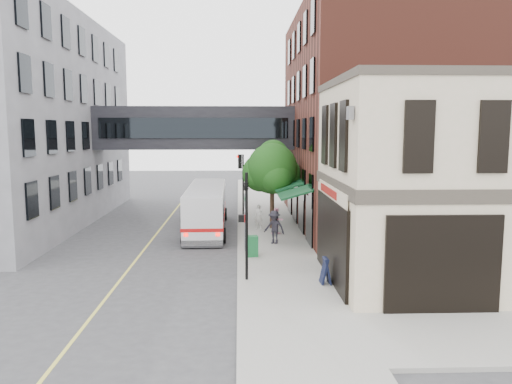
{
  "coord_description": "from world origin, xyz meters",
  "views": [
    {
      "loc": [
        0.08,
        -18.29,
        6.39
      ],
      "look_at": [
        0.86,
        4.01,
        3.59
      ],
      "focal_mm": 35.0,
      "sensor_mm": 36.0,
      "label": 1
    }
  ],
  "objects": [
    {
      "name": "skyway_bridge",
      "position": [
        -3.0,
        18.0,
        6.5
      ],
      "size": [
        14.0,
        3.18,
        3.0
      ],
      "color": "black",
      "rests_on": "ground"
    },
    {
      "name": "lane_marking",
      "position": [
        -5.0,
        10.0,
        0.01
      ],
      "size": [
        0.12,
        40.0,
        0.01
      ],
      "primitive_type": "cube",
      "color": "#D8CC4C",
      "rests_on": "ground"
    },
    {
      "name": "traffic_signal_near",
      "position": [
        0.37,
        2.0,
        2.98
      ],
      "size": [
        0.44,
        0.22,
        4.6
      ],
      "color": "black",
      "rests_on": "sidewalk_main"
    },
    {
      "name": "pedestrian_a",
      "position": [
        1.33,
        12.63,
        0.94
      ],
      "size": [
        0.68,
        0.58,
        1.58
      ],
      "primitive_type": "imported",
      "rotation": [
        0.0,
        0.0,
        -0.42
      ],
      "color": "silver",
      "rests_on": "sidewalk_main"
    },
    {
      "name": "sidewalk_main",
      "position": [
        2.0,
        14.0,
        0.07
      ],
      "size": [
        4.0,
        60.0,
        0.15
      ],
      "primitive_type": "cube",
      "color": "gray",
      "rests_on": "ground"
    },
    {
      "name": "newspaper_box",
      "position": [
        0.75,
        5.83,
        0.67
      ],
      "size": [
        0.57,
        0.52,
        1.03
      ],
      "primitive_type": "cube",
      "rotation": [
        0.0,
        0.0,
        0.12
      ],
      "color": "#155C2D",
      "rests_on": "sidewalk_main"
    },
    {
      "name": "brick_building",
      "position": [
        9.98,
        15.0,
        6.99
      ],
      "size": [
        13.76,
        18.0,
        14.0
      ],
      "color": "#5A261C",
      "rests_on": "ground"
    },
    {
      "name": "corner_building",
      "position": [
        8.97,
        2.0,
        4.21
      ],
      "size": [
        10.19,
        8.12,
        8.45
      ],
      "color": "#C3B995",
      "rests_on": "ground"
    },
    {
      "name": "sandwich_board",
      "position": [
        3.6,
        1.34,
        0.69
      ],
      "size": [
        0.41,
        0.62,
        1.07
      ],
      "primitive_type": "cube",
      "rotation": [
        0.0,
        0.0,
        0.04
      ],
      "color": "black",
      "rests_on": "sidewalk_main"
    },
    {
      "name": "pedestrian_c",
      "position": [
        2.03,
        8.56,
        1.07
      ],
      "size": [
        1.37,
        1.17,
        1.84
      ],
      "primitive_type": "imported",
      "rotation": [
        0.0,
        0.0,
        -0.5
      ],
      "color": "black",
      "rests_on": "sidewalk_main"
    },
    {
      "name": "ground",
      "position": [
        0.0,
        0.0,
        0.0
      ],
      "size": [
        120.0,
        120.0,
        0.0
      ],
      "primitive_type": "plane",
      "color": "#38383A",
      "rests_on": "ground"
    },
    {
      "name": "traffic_signal_far",
      "position": [
        0.26,
        17.0,
        3.34
      ],
      "size": [
        0.53,
        0.28,
        4.5
      ],
      "color": "black",
      "rests_on": "sidewalk_main"
    },
    {
      "name": "bus",
      "position": [
        -1.98,
        13.13,
        1.56
      ],
      "size": [
        2.64,
        10.39,
        2.79
      ],
      "color": "silver",
      "rests_on": "ground"
    },
    {
      "name": "street_sign_pole",
      "position": [
        0.39,
        7.0,
        1.93
      ],
      "size": [
        0.08,
        0.75,
        3.0
      ],
      "color": "gray",
      "rests_on": "sidewalk_main"
    },
    {
      "name": "street_tree",
      "position": [
        2.19,
        13.22,
        3.91
      ],
      "size": [
        3.8,
        3.2,
        5.6
      ],
      "color": "#382619",
      "rests_on": "sidewalk_main"
    },
    {
      "name": "pedestrian_b",
      "position": [
        2.38,
        11.13,
        0.94
      ],
      "size": [
        0.93,
        0.83,
        1.59
      ],
      "primitive_type": "imported",
      "rotation": [
        0.0,
        0.0,
        0.35
      ],
      "color": "#F29CBB",
      "rests_on": "sidewalk_main"
    }
  ]
}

